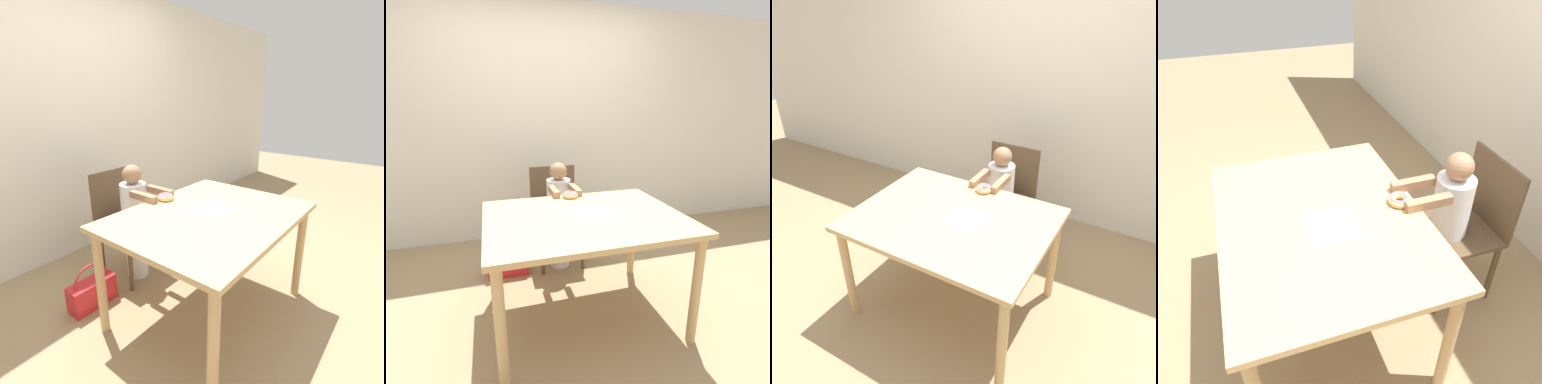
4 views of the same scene
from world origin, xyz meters
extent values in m
plane|color=#997F5B|center=(0.00, 0.00, 0.00)|extent=(12.00, 12.00, 0.00)
cube|color=silver|center=(0.00, 1.58, 1.25)|extent=(8.00, 0.05, 2.50)
cube|color=tan|center=(0.00, 0.00, 0.75)|extent=(1.29, 0.99, 0.03)
cylinder|color=tan|center=(-0.58, -0.44, 0.37)|extent=(0.06, 0.06, 0.74)
cylinder|color=tan|center=(0.58, -0.44, 0.37)|extent=(0.06, 0.06, 0.74)
cylinder|color=tan|center=(-0.58, 0.44, 0.37)|extent=(0.06, 0.06, 0.74)
cylinder|color=tan|center=(0.58, 0.44, 0.37)|extent=(0.06, 0.06, 0.74)
cube|color=brown|center=(0.00, 0.81, 0.46)|extent=(0.44, 0.44, 0.03)
cube|color=brown|center=(0.00, 1.02, 0.69)|extent=(0.44, 0.02, 0.44)
cylinder|color=brown|center=(-0.19, 0.62, 0.22)|extent=(0.04, 0.04, 0.45)
cylinder|color=brown|center=(0.19, 0.62, 0.22)|extent=(0.04, 0.04, 0.45)
cylinder|color=brown|center=(-0.19, 0.99, 0.22)|extent=(0.04, 0.04, 0.45)
cylinder|color=brown|center=(0.19, 0.99, 0.22)|extent=(0.04, 0.04, 0.45)
cylinder|color=white|center=(0.00, 0.75, 0.24)|extent=(0.18, 0.18, 0.47)
cylinder|color=white|center=(0.00, 0.75, 0.65)|extent=(0.21, 0.21, 0.36)
sphere|color=#997051|center=(0.00, 0.75, 0.91)|extent=(0.15, 0.15, 0.15)
cube|color=#997051|center=(-0.09, 0.54, 0.80)|extent=(0.05, 0.25, 0.05)
cube|color=#997051|center=(0.09, 0.54, 0.80)|extent=(0.05, 0.25, 0.05)
torus|color=#DBB270|center=(0.02, 0.41, 0.79)|extent=(0.12, 0.12, 0.04)
torus|color=pink|center=(0.02, 0.41, 0.80)|extent=(0.10, 0.10, 0.02)
cube|color=white|center=(0.08, 0.04, 0.77)|extent=(0.26, 0.26, 0.00)
cube|color=red|center=(-0.48, 0.72, 0.10)|extent=(0.35, 0.14, 0.21)
torus|color=red|center=(-0.48, 0.72, 0.21)|extent=(0.28, 0.02, 0.28)
camera|label=1|loc=(-1.51, -1.03, 1.53)|focal=28.00mm
camera|label=2|loc=(-0.57, -1.76, 1.46)|focal=28.00mm
camera|label=3|loc=(1.09, -1.73, 2.14)|focal=35.00mm
camera|label=4|loc=(1.39, -0.32, 1.94)|focal=35.00mm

